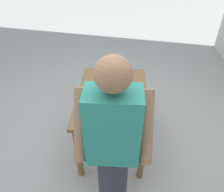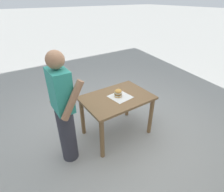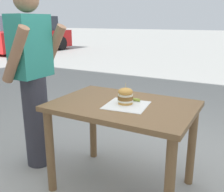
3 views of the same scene
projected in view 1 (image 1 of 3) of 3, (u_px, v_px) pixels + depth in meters
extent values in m
plane|color=#9E9E99|center=(112.00, 141.00, 2.87)|extent=(80.00, 80.00, 0.00)
cube|color=brown|center=(112.00, 96.00, 2.43)|extent=(0.78, 1.13, 0.04)
cylinder|color=brown|center=(138.00, 96.00, 3.04)|extent=(0.07, 0.07, 0.72)
cylinder|color=brown|center=(91.00, 95.00, 3.07)|extent=(0.07, 0.07, 0.72)
cylinder|color=brown|center=(142.00, 156.00, 2.24)|extent=(0.07, 0.07, 0.72)
cylinder|color=brown|center=(78.00, 153.00, 2.27)|extent=(0.07, 0.07, 0.72)
cube|color=white|center=(115.00, 92.00, 2.45)|extent=(0.36, 0.36, 0.00)
cylinder|color=gold|center=(112.00, 92.00, 2.42)|extent=(0.12, 0.12, 0.02)
cylinder|color=silver|center=(112.00, 91.00, 2.41)|extent=(0.13, 0.13, 0.01)
cylinder|color=brown|center=(112.00, 89.00, 2.40)|extent=(0.12, 0.12, 0.03)
cylinder|color=silver|center=(112.00, 87.00, 2.38)|extent=(0.12, 0.12, 0.01)
ellipsoid|color=gold|center=(112.00, 85.00, 2.37)|extent=(0.12, 0.12, 0.06)
cylinder|color=#D1B77F|center=(112.00, 82.00, 2.34)|extent=(0.00, 0.00, 0.05)
cylinder|color=#8EA83D|center=(104.00, 90.00, 2.46)|extent=(0.02, 0.08, 0.02)
cylinder|color=#33333D|center=(113.00, 187.00, 1.87)|extent=(0.24, 0.24, 0.90)
cube|color=teal|center=(113.00, 127.00, 1.43)|extent=(0.36, 0.22, 0.56)
sphere|color=#9E7051|center=(113.00, 74.00, 1.19)|extent=(0.22, 0.22, 0.22)
cylinder|color=#9E7051|center=(147.00, 127.00, 1.50)|extent=(0.09, 0.34, 0.50)
cylinder|color=#9E7051|center=(80.00, 124.00, 1.52)|extent=(0.09, 0.34, 0.50)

